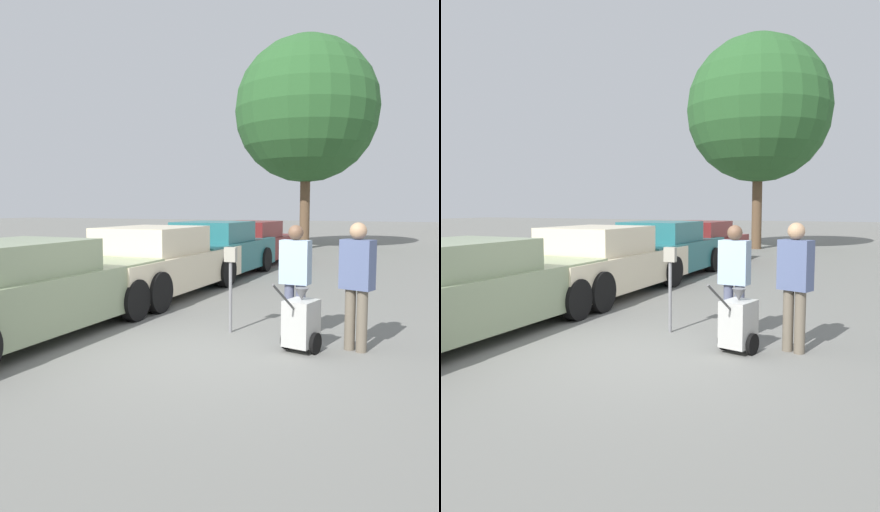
# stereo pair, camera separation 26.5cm
# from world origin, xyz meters

# --- Properties ---
(ground_plane) EXTENTS (120.00, 120.00, 0.00)m
(ground_plane) POSITION_xyz_m (0.00, 0.00, 0.00)
(ground_plane) COLOR slate
(parked_car_sage) EXTENTS (1.97, 5.16, 1.42)m
(parked_car_sage) POSITION_xyz_m (-2.57, -0.27, 0.67)
(parked_car_sage) COLOR gray
(parked_car_sage) RESTS_ON ground_plane
(parked_car_cream) EXTENTS (2.12, 5.05, 1.47)m
(parked_car_cream) POSITION_xyz_m (-2.57, 3.59, 0.69)
(parked_car_cream) COLOR beige
(parked_car_cream) RESTS_ON ground_plane
(parked_car_teal) EXTENTS (2.10, 4.69, 1.49)m
(parked_car_teal) POSITION_xyz_m (-2.57, 6.81, 0.70)
(parked_car_teal) COLOR #23666B
(parked_car_teal) RESTS_ON ground_plane
(parked_car_maroon) EXTENTS (1.95, 5.14, 1.42)m
(parked_car_maroon) POSITION_xyz_m (-2.57, 9.79, 0.66)
(parked_car_maroon) COLOR maroon
(parked_car_maroon) RESTS_ON ground_plane
(parking_meter) EXTENTS (0.18, 0.09, 1.30)m
(parking_meter) POSITION_xyz_m (0.06, 1.27, 0.91)
(parking_meter) COLOR slate
(parking_meter) RESTS_ON ground_plane
(person_worker) EXTENTS (0.44, 0.26, 1.64)m
(person_worker) POSITION_xyz_m (1.04, 1.31, 0.93)
(person_worker) COLOR #515670
(person_worker) RESTS_ON ground_plane
(person_supervisor) EXTENTS (0.47, 0.34, 1.70)m
(person_supervisor) POSITION_xyz_m (1.94, 1.01, 0.97)
(person_supervisor) COLOR #665B4C
(person_supervisor) RESTS_ON ground_plane
(equipment_cart) EXTENTS (0.52, 1.00, 1.00)m
(equipment_cart) POSITION_xyz_m (1.29, 0.70, 0.39)
(equipment_cart) COLOR #B2B2AD
(equipment_cart) RESTS_ON ground_plane
(shade_tree) EXTENTS (6.32, 6.32, 9.29)m
(shade_tree) POSITION_xyz_m (-2.42, 16.57, 6.12)
(shade_tree) COLOR brown
(shade_tree) RESTS_ON ground_plane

